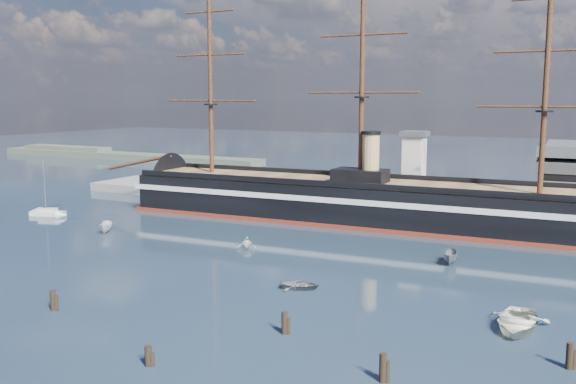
% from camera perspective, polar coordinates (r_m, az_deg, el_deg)
% --- Properties ---
extents(ground, '(600.00, 600.00, 0.00)m').
position_cam_1_polar(ground, '(104.47, 4.13, -4.75)').
color(ground, '#18242E').
rests_on(ground, ground).
extents(quay, '(180.00, 18.00, 2.00)m').
position_cam_1_polar(quay, '(134.94, 14.22, -1.97)').
color(quay, slate).
rests_on(quay, ground).
extents(quay_tower, '(5.00, 5.00, 15.00)m').
position_cam_1_polar(quay_tower, '(132.47, 11.12, 2.20)').
color(quay_tower, silver).
rests_on(quay_tower, ground).
extents(shoreline, '(120.00, 10.00, 4.00)m').
position_cam_1_polar(shoreline, '(261.32, -15.88, 3.24)').
color(shoreline, '#3F4C38').
rests_on(shoreline, ground).
extents(warship, '(113.22, 20.15, 53.94)m').
position_cam_1_polar(warship, '(124.51, 4.81, -0.71)').
color(warship, black).
rests_on(warship, ground).
extents(sailboat, '(7.32, 4.37, 11.26)m').
position_cam_1_polar(sailboat, '(138.33, -20.58, -1.70)').
color(sailboat, silver).
rests_on(sailboat, ground).
extents(motorboat_a, '(6.20, 5.05, 2.38)m').
position_cam_1_polar(motorboat_a, '(118.14, -15.86, -3.50)').
color(motorboat_a, white).
rests_on(motorboat_a, ground).
extents(motorboat_b, '(2.08, 3.28, 1.42)m').
position_cam_1_polar(motorboat_b, '(81.19, 1.06, -8.62)').
color(motorboat_b, slate).
rests_on(motorboat_b, ground).
extents(motorboat_c, '(6.09, 3.04, 2.33)m').
position_cam_1_polar(motorboat_c, '(95.85, 14.24, -6.21)').
color(motorboat_c, slate).
rests_on(motorboat_c, ground).
extents(motorboat_d, '(6.16, 4.84, 2.08)m').
position_cam_1_polar(motorboat_d, '(102.29, -3.67, -5.03)').
color(motorboat_d, silver).
rests_on(motorboat_d, ground).
extents(motorboat_g, '(5.46, 2.34, 2.52)m').
position_cam_1_polar(motorboat_g, '(71.78, 19.65, -11.46)').
color(motorboat_g, silver).
rests_on(motorboat_g, ground).
extents(piling_near_left, '(0.64, 0.64, 3.10)m').
position_cam_1_polar(piling_near_left, '(78.04, -20.11, -9.86)').
color(piling_near_left, black).
rests_on(piling_near_left, ground).
extents(piling_near_mid, '(0.64, 0.64, 2.57)m').
position_cam_1_polar(piling_near_mid, '(60.72, -12.29, -14.87)').
color(piling_near_mid, black).
rests_on(piling_near_mid, ground).
extents(piling_near_right, '(0.64, 0.64, 3.24)m').
position_cam_1_polar(piling_near_right, '(57.03, 8.41, -16.36)').
color(piling_near_right, black).
rests_on(piling_near_right, ground).
extents(piling_far_right, '(0.64, 0.64, 3.11)m').
position_cam_1_polar(piling_far_right, '(63.93, 23.69, -14.19)').
color(piling_far_right, black).
rests_on(piling_far_right, ground).
extents(piling_extra, '(0.64, 0.64, 3.04)m').
position_cam_1_polar(piling_extra, '(66.65, -0.31, -12.51)').
color(piling_extra, black).
rests_on(piling_extra, ground).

